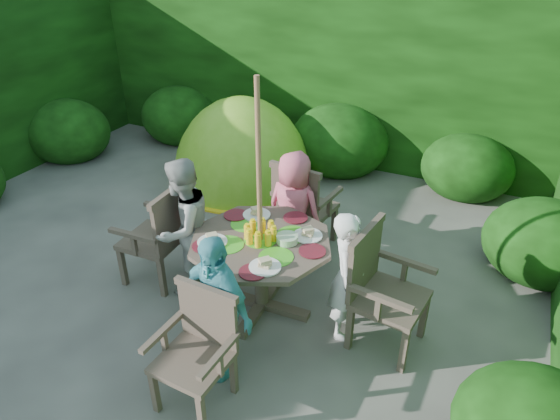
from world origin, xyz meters
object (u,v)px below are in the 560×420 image
at_px(parasol_pole, 260,206).
at_px(garden_chair_front, 198,348).
at_px(garden_chair_back, 303,205).
at_px(child_front, 216,306).
at_px(garden_chair_right, 381,288).
at_px(garden_chair_left, 160,234).
at_px(child_right, 347,276).
at_px(dome_tent, 243,179).
at_px(child_back, 294,210).
at_px(patio_table, 261,251).
at_px(child_left, 184,228).

xyz_separation_m(parasol_pole, garden_chair_front, (0.05, -1.10, -0.62)).
height_order(garden_chair_back, child_front, child_front).
bearing_deg(garden_chair_back, garden_chair_right, 145.44).
relative_size(garden_chair_left, child_right, 0.84).
distance_m(garden_chair_right, dome_tent, 3.47).
xyz_separation_m(garden_chair_left, garden_chair_front, (1.14, -1.06, -0.06)).
xyz_separation_m(garden_chair_left, dome_tent, (-0.41, 2.36, -0.54)).
bearing_deg(dome_tent, child_back, -59.37).
xyz_separation_m(parasol_pole, garden_chair_left, (-1.09, -0.04, -0.56)).
height_order(garden_chair_right, child_right, child_right).
bearing_deg(garden_chair_front, dome_tent, 117.05).
distance_m(child_front, dome_tent, 3.53).
relative_size(garden_chair_right, garden_chair_front, 1.14).
bearing_deg(garden_chair_left, dome_tent, -172.67).
bearing_deg(patio_table, garden_chair_right, 3.09).
bearing_deg(garden_chair_left, garden_chair_right, 90.24).
bearing_deg(child_front, child_back, 109.87).
bearing_deg(garden_chair_back, garden_chair_left, 55.07).
xyz_separation_m(patio_table, dome_tent, (-1.50, 2.31, -0.64)).
relative_size(parasol_pole, garden_chair_right, 2.14).
relative_size(parasol_pole, garden_chair_front, 2.45).
height_order(patio_table, child_left, child_left).
relative_size(garden_chair_right, dome_tent, 0.43).
xyz_separation_m(child_left, dome_tent, (-0.70, 2.35, -0.69)).
relative_size(garden_chair_front, child_left, 0.66).
relative_size(patio_table, child_left, 0.99).
xyz_separation_m(garden_chair_left, child_left, (0.29, 0.01, 0.15)).
relative_size(parasol_pole, dome_tent, 0.93).
relative_size(garden_chair_right, garden_chair_back, 1.02).
xyz_separation_m(garden_chair_front, child_back, (-0.08, 1.90, 0.15)).
xyz_separation_m(garden_chair_right, garden_chair_front, (-1.04, -1.16, -0.07)).
bearing_deg(child_back, child_left, 53.27).
distance_m(garden_chair_front, child_right, 1.36).
relative_size(parasol_pole, child_front, 1.74).
bearing_deg(child_back, garden_chair_front, 98.48).
bearing_deg(garden_chair_right, dome_tent, 56.53).
distance_m(garden_chair_left, garden_chair_front, 1.56).
height_order(patio_table, parasol_pole, parasol_pole).
relative_size(garden_chair_right, child_right, 0.86).
distance_m(garden_chair_left, child_left, 0.33).
distance_m(garden_chair_back, child_front, 1.89).
bearing_deg(child_back, garden_chair_left, 44.52).
height_order(garden_chair_back, child_left, child_left).
bearing_deg(child_front, patio_table, 109.55).
bearing_deg(garden_chair_left, garden_chair_back, 135.25).
distance_m(child_right, child_front, 1.13).
xyz_separation_m(garden_chair_right, child_back, (-1.12, 0.74, 0.08)).
bearing_deg(parasol_pole, garden_chair_left, -177.70).
relative_size(garden_chair_left, garden_chair_back, 0.99).
xyz_separation_m(garden_chair_right, garden_chair_left, (-2.18, -0.10, -0.01)).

